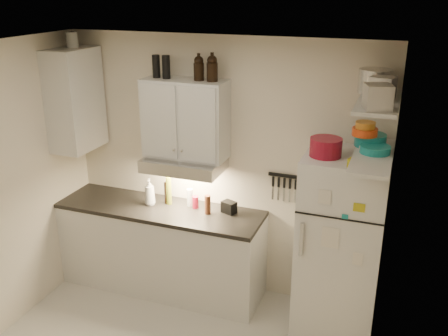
% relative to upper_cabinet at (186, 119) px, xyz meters
% --- Properties ---
extents(ceiling, '(3.20, 3.00, 0.02)m').
position_rel_upper_cabinet_xyz_m(ceiling, '(0.30, -1.33, 0.78)').
color(ceiling, white).
rests_on(ceiling, ground).
extents(back_wall, '(3.20, 0.02, 2.60)m').
position_rel_upper_cabinet_xyz_m(back_wall, '(0.30, 0.18, -0.53)').
color(back_wall, beige).
rests_on(back_wall, ground).
extents(right_wall, '(0.02, 3.00, 2.60)m').
position_rel_upper_cabinet_xyz_m(right_wall, '(1.91, -1.33, -0.53)').
color(right_wall, beige).
rests_on(right_wall, ground).
extents(base_cabinet, '(2.10, 0.60, 0.88)m').
position_rel_upper_cabinet_xyz_m(base_cabinet, '(-0.25, -0.14, -1.39)').
color(base_cabinet, silver).
rests_on(base_cabinet, floor).
extents(countertop, '(2.10, 0.62, 0.04)m').
position_rel_upper_cabinet_xyz_m(countertop, '(-0.25, -0.14, -0.93)').
color(countertop, black).
rests_on(countertop, base_cabinet).
extents(upper_cabinet, '(0.80, 0.33, 0.75)m').
position_rel_upper_cabinet_xyz_m(upper_cabinet, '(0.00, 0.00, 0.00)').
color(upper_cabinet, silver).
rests_on(upper_cabinet, back_wall).
extents(side_cabinet, '(0.33, 0.55, 1.00)m').
position_rel_upper_cabinet_xyz_m(side_cabinet, '(-1.14, -0.14, 0.12)').
color(side_cabinet, silver).
rests_on(side_cabinet, left_wall).
extents(range_hood, '(0.76, 0.46, 0.12)m').
position_rel_upper_cabinet_xyz_m(range_hood, '(0.00, -0.06, -0.44)').
color(range_hood, silver).
rests_on(range_hood, back_wall).
extents(fridge, '(0.70, 0.68, 1.70)m').
position_rel_upper_cabinet_xyz_m(fridge, '(1.55, -0.18, -0.98)').
color(fridge, white).
rests_on(fridge, floor).
extents(shelf_hi, '(0.30, 0.95, 0.03)m').
position_rel_upper_cabinet_xyz_m(shelf_hi, '(1.75, -0.31, 0.38)').
color(shelf_hi, silver).
rests_on(shelf_hi, right_wall).
extents(shelf_lo, '(0.30, 0.95, 0.03)m').
position_rel_upper_cabinet_xyz_m(shelf_lo, '(1.75, -0.31, -0.07)').
color(shelf_lo, silver).
rests_on(shelf_lo, right_wall).
extents(knife_strip, '(0.42, 0.02, 0.03)m').
position_rel_upper_cabinet_xyz_m(knife_strip, '(1.00, 0.15, -0.51)').
color(knife_strip, black).
rests_on(knife_strip, back_wall).
extents(dutch_oven, '(0.28, 0.28, 0.15)m').
position_rel_upper_cabinet_xyz_m(dutch_oven, '(1.37, -0.26, -0.05)').
color(dutch_oven, maroon).
rests_on(dutch_oven, fridge).
extents(book_stack, '(0.23, 0.26, 0.07)m').
position_rel_upper_cabinet_xyz_m(book_stack, '(1.69, -0.41, -0.09)').
color(book_stack, gold).
rests_on(book_stack, fridge).
extents(spice_jar, '(0.07, 0.07, 0.10)m').
position_rel_upper_cabinet_xyz_m(spice_jar, '(1.66, -0.22, -0.07)').
color(spice_jar, silver).
rests_on(spice_jar, fridge).
extents(stock_pot, '(0.29, 0.29, 0.19)m').
position_rel_upper_cabinet_xyz_m(stock_pot, '(1.69, -0.08, 0.48)').
color(stock_pot, silver).
rests_on(stock_pot, shelf_hi).
extents(tin_a, '(0.21, 0.19, 0.17)m').
position_rel_upper_cabinet_xyz_m(tin_a, '(1.76, -0.32, 0.48)').
color(tin_a, '#AAAAAD').
rests_on(tin_a, shelf_hi).
extents(tin_b, '(0.22, 0.22, 0.17)m').
position_rel_upper_cabinet_xyz_m(tin_b, '(1.76, -0.66, 0.48)').
color(tin_b, '#AAAAAD').
rests_on(tin_b, shelf_hi).
extents(bowl_teal, '(0.26, 0.26, 0.10)m').
position_rel_upper_cabinet_xyz_m(bowl_teal, '(1.70, -0.09, 0.00)').
color(bowl_teal, teal).
rests_on(bowl_teal, shelf_lo).
extents(bowl_orange, '(0.20, 0.20, 0.06)m').
position_rel_upper_cabinet_xyz_m(bowl_orange, '(1.66, -0.15, 0.08)').
color(bowl_orange, '#ED4A16').
rests_on(bowl_orange, bowl_teal).
extents(bowl_yellow, '(0.16, 0.16, 0.05)m').
position_rel_upper_cabinet_xyz_m(bowl_yellow, '(1.66, -0.15, 0.14)').
color(bowl_yellow, orange).
rests_on(bowl_yellow, bowl_orange).
extents(plates, '(0.24, 0.24, 0.06)m').
position_rel_upper_cabinet_xyz_m(plates, '(1.76, -0.27, -0.02)').
color(plates, teal).
rests_on(plates, shelf_lo).
extents(growler_a, '(0.10, 0.10, 0.23)m').
position_rel_upper_cabinet_xyz_m(growler_a, '(0.14, 0.00, 0.49)').
color(growler_a, black).
rests_on(growler_a, upper_cabinet).
extents(growler_b, '(0.12, 0.12, 0.24)m').
position_rel_upper_cabinet_xyz_m(growler_b, '(0.28, -0.00, 0.49)').
color(growler_b, black).
rests_on(growler_b, upper_cabinet).
extents(thermos_a, '(0.09, 0.09, 0.21)m').
position_rel_upper_cabinet_xyz_m(thermos_a, '(-0.17, -0.02, 0.48)').
color(thermos_a, black).
rests_on(thermos_a, upper_cabinet).
extents(thermos_b, '(0.08, 0.08, 0.21)m').
position_rel_upper_cabinet_xyz_m(thermos_b, '(-0.29, -0.00, 0.48)').
color(thermos_b, black).
rests_on(thermos_b, upper_cabinet).
extents(side_jar, '(0.12, 0.12, 0.15)m').
position_rel_upper_cabinet_xyz_m(side_jar, '(-1.15, -0.07, 0.70)').
color(side_jar, silver).
rests_on(side_jar, side_cabinet).
extents(soap_bottle, '(0.15, 0.15, 0.31)m').
position_rel_upper_cabinet_xyz_m(soap_bottle, '(-0.37, -0.11, -0.75)').
color(soap_bottle, silver).
rests_on(soap_bottle, countertop).
extents(pepper_mill, '(0.07, 0.07, 0.19)m').
position_rel_upper_cabinet_xyz_m(pepper_mill, '(0.26, -0.10, -0.81)').
color(pepper_mill, brown).
rests_on(pepper_mill, countertop).
extents(oil_bottle, '(0.06, 0.06, 0.29)m').
position_rel_upper_cabinet_xyz_m(oil_bottle, '(-0.20, -0.02, -0.76)').
color(oil_bottle, olive).
rests_on(oil_bottle, countertop).
extents(vinegar_bottle, '(0.05, 0.05, 0.23)m').
position_rel_upper_cabinet_xyz_m(vinegar_bottle, '(-0.23, -0.01, -0.79)').
color(vinegar_bottle, black).
rests_on(vinegar_bottle, countertop).
extents(clear_bottle, '(0.06, 0.06, 0.18)m').
position_rel_upper_cabinet_xyz_m(clear_bottle, '(0.02, 0.01, -0.81)').
color(clear_bottle, silver).
rests_on(clear_bottle, countertop).
extents(red_jar, '(0.08, 0.08, 0.12)m').
position_rel_upper_cabinet_xyz_m(red_jar, '(0.09, -0.02, -0.84)').
color(red_jar, maroon).
rests_on(red_jar, countertop).
extents(caddy, '(0.16, 0.14, 0.12)m').
position_rel_upper_cabinet_xyz_m(caddy, '(0.44, -0.01, -0.85)').
color(caddy, black).
rests_on(caddy, countertop).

